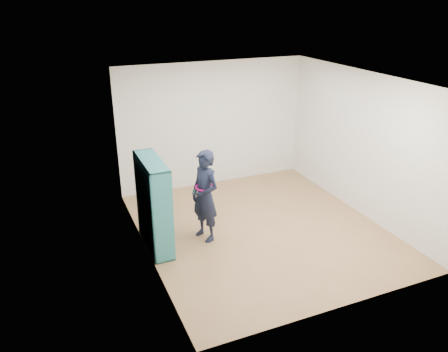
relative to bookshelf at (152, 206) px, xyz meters
name	(u,v)px	position (x,y,z in m)	size (l,w,h in m)	color
floor	(261,229)	(1.85, -0.19, -0.72)	(4.50, 4.50, 0.00)	#996E45
ceiling	(267,80)	(1.85, -0.19, 1.88)	(4.50, 4.50, 0.00)	white
wall_left	(143,178)	(-0.15, -0.19, 0.58)	(0.02, 4.50, 2.60)	silver
wall_right	(362,144)	(3.85, -0.19, 0.58)	(0.02, 4.50, 2.60)	silver
wall_back	(213,125)	(1.85, 2.06, 0.58)	(4.00, 0.02, 2.60)	silver
wall_front	(351,220)	(1.85, -2.44, 0.58)	(4.00, 0.02, 2.60)	silver
bookshelf	(152,206)	(0.00, 0.00, 0.00)	(0.32, 1.11, 1.48)	teal
person	(205,196)	(0.85, -0.09, 0.06)	(0.54, 0.66, 1.55)	black
smartphone	(194,191)	(0.68, -0.06, 0.16)	(0.04, 0.09, 0.12)	silver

